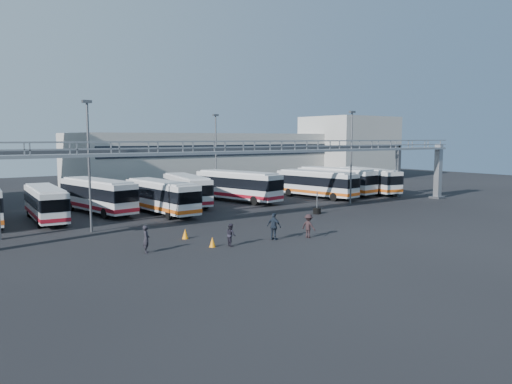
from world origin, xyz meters
TOP-DOWN VIEW (x-y plane):
  - ground at (0.00, 0.00)m, footprint 140.00×140.00m
  - gantry at (0.00, 5.87)m, footprint 51.40×5.15m
  - warehouse at (12.00, 38.00)m, footprint 42.00×14.00m
  - building_right at (38.00, 32.00)m, footprint 14.00×12.00m
  - light_pole_left at (-16.00, 8.00)m, footprint 0.70×0.35m
  - light_pole_mid at (12.00, 7.00)m, footprint 0.70×0.35m
  - light_pole_back at (4.00, 22.00)m, footprint 0.70×0.35m
  - bus_1 at (-17.62, 15.39)m, footprint 3.15×10.21m
  - bus_2 at (-12.40, 17.19)m, footprint 4.18×11.28m
  - bus_3 at (-7.52, 13.23)m, footprint 3.01×10.78m
  - bus_4 at (-2.52, 17.52)m, footprint 4.61×11.06m
  - bus_5 at (3.71, 16.72)m, footprint 4.94×11.80m
  - bus_7 at (13.47, 14.04)m, footprint 4.17×11.20m
  - bus_8 at (18.05, 15.30)m, footprint 3.58×11.51m
  - bus_9 at (22.50, 13.80)m, footprint 4.57×11.17m
  - pedestrian_a at (-15.42, -1.17)m, footprint 0.66×0.77m
  - pedestrian_b at (-9.91, -2.65)m, footprint 0.71×0.84m
  - pedestrian_c at (-3.74, -3.68)m, footprint 0.88×1.25m
  - pedestrian_d at (-6.27, -2.78)m, footprint 0.81×1.25m
  - cone_left at (-11.11, -2.21)m, footprint 0.51×0.51m
  - cone_right at (-11.29, 1.34)m, footprint 0.48×0.48m
  - tire_stack at (4.71, 4.50)m, footprint 0.75×0.75m

SIDE VIEW (x-z plane):
  - ground at x=0.00m, z-range 0.00..0.00m
  - cone_left at x=-11.11m, z-range 0.00..0.69m
  - tire_stack at x=4.71m, z-range -0.71..1.43m
  - cone_right at x=-11.29m, z-range 0.00..0.73m
  - pedestrian_b at x=-9.91m, z-range 0.00..1.55m
  - pedestrian_c at x=-3.74m, z-range 0.00..1.76m
  - pedestrian_a at x=-15.42m, z-range 0.00..1.78m
  - pedestrian_d at x=-6.27m, z-range 0.00..1.97m
  - bus_1 at x=-17.62m, z-range 0.16..3.21m
  - bus_3 at x=-7.52m, z-range 0.17..3.41m
  - bus_4 at x=-2.52m, z-range 0.17..3.45m
  - bus_9 at x=22.50m, z-range 0.18..3.48m
  - bus_7 at x=13.47m, z-range 0.18..3.50m
  - bus_2 at x=-12.40m, z-range 0.18..3.53m
  - bus_8 at x=18.05m, z-range 0.18..3.63m
  - bus_5 at x=3.71m, z-range 0.19..3.68m
  - warehouse at x=12.00m, z-range 0.00..8.00m
  - building_right at x=38.00m, z-range 0.00..11.00m
  - gantry at x=0.00m, z-range 1.96..9.06m
  - light_pole_left at x=-16.00m, z-range 0.62..10.83m
  - light_pole_mid at x=12.00m, z-range 0.62..10.83m
  - light_pole_back at x=4.00m, z-range 0.62..10.83m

